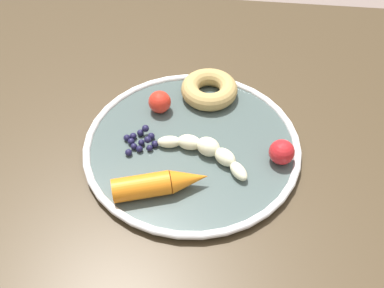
# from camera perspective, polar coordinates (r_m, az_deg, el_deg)

# --- Properties ---
(dining_table) EXTENTS (1.05, 0.87, 0.74)m
(dining_table) POSITION_cam_1_polar(r_m,az_deg,el_deg) (0.82, 0.76, -2.73)
(dining_table) COLOR #413320
(dining_table) RESTS_ON ground_plane
(plate) EXTENTS (0.35, 0.35, 0.02)m
(plate) POSITION_cam_1_polar(r_m,az_deg,el_deg) (0.72, 0.00, -0.16)
(plate) COLOR #43514F
(plate) RESTS_ON dining_table
(banana) EXTENTS (0.15, 0.08, 0.03)m
(banana) POSITION_cam_1_polar(r_m,az_deg,el_deg) (0.69, 1.83, -0.82)
(banana) COLOR beige
(banana) RESTS_ON plate
(carrot_orange) EXTENTS (0.14, 0.08, 0.03)m
(carrot_orange) POSITION_cam_1_polar(r_m,az_deg,el_deg) (0.64, -4.07, -5.09)
(carrot_orange) COLOR orange
(carrot_orange) RESTS_ON plate
(donut) EXTENTS (0.11, 0.11, 0.03)m
(donut) POSITION_cam_1_polar(r_m,az_deg,el_deg) (0.79, 2.23, 7.03)
(donut) COLOR tan
(donut) RESTS_ON plate
(blueberry_pile) EXTENTS (0.06, 0.06, 0.02)m
(blueberry_pile) POSITION_cam_1_polar(r_m,az_deg,el_deg) (0.71, -6.64, 0.43)
(blueberry_pile) COLOR #191638
(blueberry_pile) RESTS_ON plate
(tomato_near) EXTENTS (0.04, 0.04, 0.04)m
(tomato_near) POSITION_cam_1_polar(r_m,az_deg,el_deg) (0.76, -4.17, 5.41)
(tomato_near) COLOR red
(tomato_near) RESTS_ON plate
(tomato_mid) EXTENTS (0.04, 0.04, 0.04)m
(tomato_mid) POSITION_cam_1_polar(r_m,az_deg,el_deg) (0.69, 11.44, -1.02)
(tomato_mid) COLOR red
(tomato_mid) RESTS_ON plate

